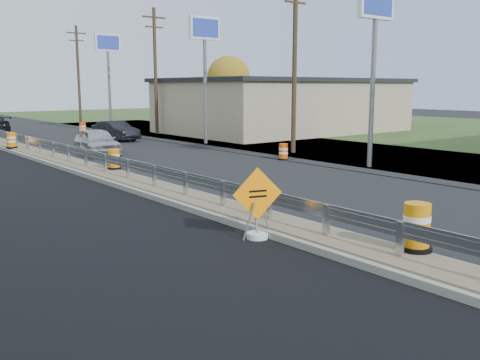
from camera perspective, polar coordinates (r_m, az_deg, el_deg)
ground at (r=15.56m, az=-1.80°, el=-3.49°), size 140.00×140.00×0.00m
grass_verge_far at (r=45.01m, az=22.00°, el=4.61°), size 40.00×120.00×0.03m
median at (r=22.36m, az=-14.13°, el=0.61°), size 1.60×55.00×0.23m
guardrail at (r=23.18m, az=-15.22°, el=2.43°), size 0.10×46.15×0.72m
retail_building_near at (r=44.01m, az=4.65°, el=7.98°), size 18.50×12.50×4.27m
pylon_sign_south at (r=24.88m, az=14.24°, el=16.24°), size 2.20×0.30×7.90m
pylon_sign_mid at (r=34.38m, az=-3.79°, el=14.67°), size 2.20×0.30×7.90m
pylon_sign_north at (r=46.55m, az=-13.91°, el=13.16°), size 2.20×0.30×7.90m
utility_pole_smid at (r=29.50m, az=5.84°, el=12.44°), size 1.90×0.26×9.40m
utility_pole_nmid at (r=41.60m, az=-9.02°, el=11.61°), size 1.90×0.26×9.40m
utility_pole_north at (r=55.14m, az=-16.86°, el=10.87°), size 1.90×0.26×9.40m
tree_far_yellow at (r=57.95m, az=-1.25°, el=10.82°), size 4.62×4.62×6.86m
caution_sign at (r=12.82m, az=1.86°, el=-4.38°), size 1.21×0.52×1.74m
barrel_median_near at (r=11.74m, az=18.31°, el=-4.86°), size 0.69×0.69×1.01m
barrel_median_mid at (r=22.82m, az=-13.28°, el=2.15°), size 0.57×0.57×0.83m
barrel_median_far at (r=32.52m, az=-23.21°, el=3.89°), size 0.59×0.59×0.87m
barrel_shoulder_near at (r=26.86m, az=4.65°, el=2.99°), size 0.55×0.55×0.81m
barrel_shoulder_mid at (r=39.94m, az=-12.22°, el=5.17°), size 0.66×0.66×0.96m
barrel_shoulder_far at (r=43.11m, az=-16.44°, el=5.28°), size 0.61×0.61×0.90m
car_silver at (r=29.67m, az=-14.97°, el=3.98°), size 2.20×4.37×1.43m
car_dark_mid at (r=37.57m, az=-13.10°, el=5.16°), size 1.91×4.19×1.33m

